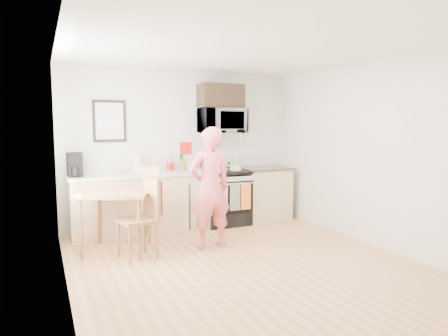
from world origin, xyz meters
name	(u,v)px	position (x,y,z in m)	size (l,w,h in m)	color
floor	(246,265)	(0.00, 0.00, 0.00)	(4.60, 4.60, 0.00)	#A77140
back_wall	(183,148)	(0.00, 2.30, 1.30)	(4.00, 0.04, 2.60)	silver
front_wall	(412,184)	(0.00, -2.30, 1.30)	(4.00, 0.04, 2.60)	silver
left_wall	(63,165)	(-2.00, 0.00, 1.30)	(0.04, 4.60, 2.60)	silver
right_wall	(374,153)	(2.00, 0.00, 1.30)	(0.04, 4.60, 2.60)	silver
ceiling	(247,45)	(0.00, 0.00, 2.60)	(4.00, 4.60, 0.04)	white
window	(62,137)	(-1.96, 0.80, 1.55)	(0.06, 1.40, 1.50)	white
cabinet_left	(141,204)	(-0.80, 2.00, 0.45)	(2.10, 0.60, 0.90)	tan
countertop_left	(140,175)	(-0.80, 2.00, 0.92)	(2.14, 0.64, 0.04)	beige
cabinet_right	(264,194)	(1.43, 2.00, 0.45)	(0.84, 0.60, 0.90)	tan
countertop_right	(264,168)	(1.43, 2.00, 0.92)	(0.88, 0.64, 0.04)	black
range	(224,199)	(0.63, 1.98, 0.44)	(0.76, 0.70, 1.16)	black
microwave	(222,121)	(0.63, 2.08, 1.76)	(0.76, 0.51, 0.42)	silver
upper_cabinet	(221,96)	(0.63, 2.12, 2.18)	(0.76, 0.35, 0.40)	black
wall_art	(109,121)	(-1.20, 2.28, 1.75)	(0.50, 0.04, 0.65)	black
wall_trivet	(186,148)	(0.05, 2.28, 1.30)	(0.20, 0.02, 0.20)	red
person	(210,188)	(-0.11, 0.84, 0.83)	(0.61, 0.40, 1.66)	#D83B50
dining_table	(117,198)	(-1.31, 1.19, 0.73)	(1.00, 1.00, 0.82)	brown
chair	(148,206)	(-0.98, 0.82, 0.65)	(0.54, 0.50, 1.02)	brown
knife_block	(183,165)	(-0.08, 2.10, 1.04)	(0.09, 0.12, 0.19)	brown
utensil_crock	(170,162)	(-0.25, 2.22, 1.07)	(0.11, 0.11, 0.33)	red
fruit_bowl	(117,172)	(-1.14, 2.04, 0.97)	(0.24, 0.24, 0.09)	white
milk_carton	(136,164)	(-0.84, 2.10, 1.08)	(0.10, 0.10, 0.27)	tan
coffee_maker	(75,165)	(-1.75, 2.04, 1.10)	(0.21, 0.30, 0.35)	black
bread_bag	(149,170)	(-0.70, 1.89, 1.00)	(0.31, 0.15, 0.12)	tan
cake	(235,169)	(0.75, 1.82, 0.97)	(0.26, 0.26, 0.09)	black
kettle	(214,164)	(0.53, 2.20, 1.02)	(0.18, 0.18, 0.23)	white
pot	(222,168)	(0.52, 1.85, 0.97)	(0.19, 0.32, 0.09)	silver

